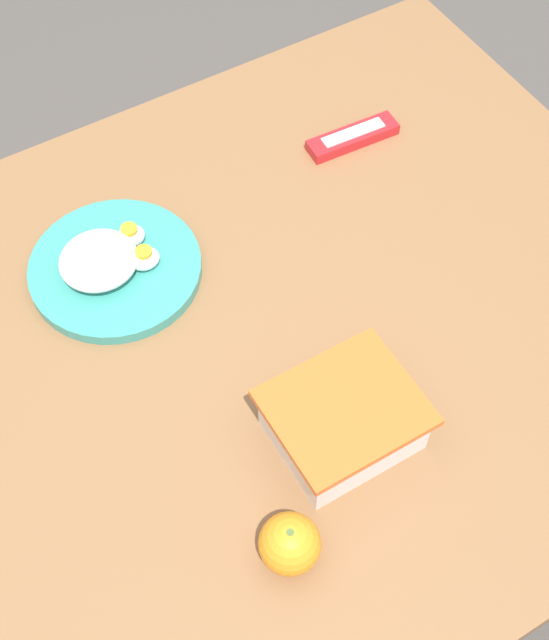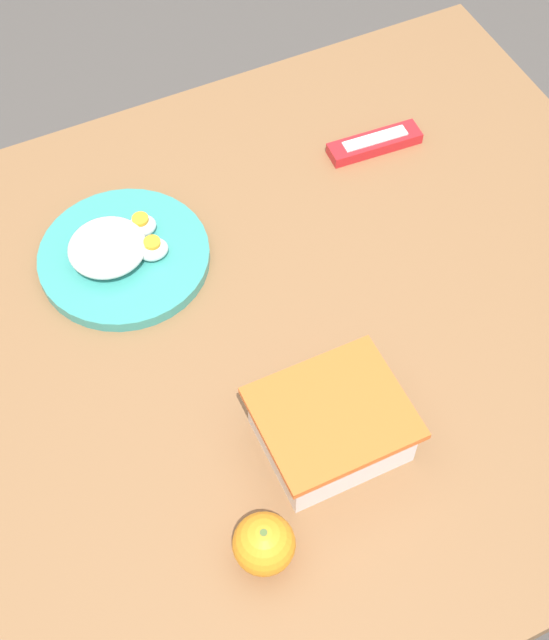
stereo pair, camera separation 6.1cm
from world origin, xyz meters
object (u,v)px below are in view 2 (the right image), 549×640
Objects in this scene: food_container at (331,428)px; orange_fruit at (264,544)px; candy_bar at (375,143)px; rice_plate at (120,253)px.

orange_fruit is at bearing 35.89° from food_container.
orange_fruit is 0.48× the size of candy_bar.
rice_plate is 0.43m from candy_bar.
food_container is 0.51m from candy_bar.
orange_fruit reaches higher than rice_plate.
food_container is 1.18× the size of candy_bar.
food_container is 0.16m from orange_fruit.
food_container reaches higher than orange_fruit.
rice_plate is at bearing -69.67° from food_container.
rice_plate is (0.14, -0.37, -0.01)m from food_container.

